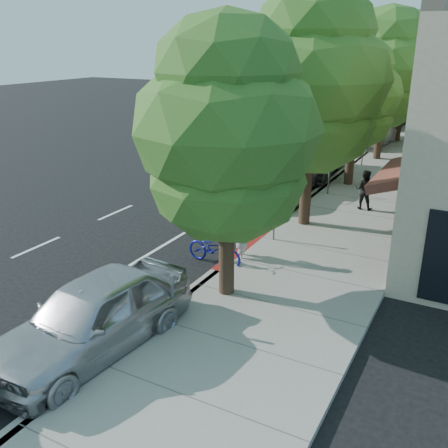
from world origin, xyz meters
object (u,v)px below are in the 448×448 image
Objects in this scene: street_tree_0 at (227,133)px; bicycle at (214,249)px; dark_suv_far at (390,117)px; pedestrian at (364,190)px; cyclist at (243,234)px; street_tree_3 at (386,69)px; street_tree_1 at (312,83)px; street_tree_2 at (356,95)px; dark_sedan at (316,159)px; street_tree_5 at (419,71)px; silver_suv at (276,176)px; white_pickup at (371,130)px; street_tree_4 at (406,63)px; near_car_a at (93,316)px.

bicycle is (-1.30, 1.66, -3.86)m from street_tree_0.
dark_suv_far is 21.29m from pedestrian.
street_tree_3 is at bearing -31.67° from cyclist.
street_tree_1 is at bearing -12.17° from bicycle.
street_tree_3 is at bearing -81.82° from pedestrian.
dark_sedan is at bearing 149.26° from street_tree_2.
street_tree_2 is 4.02m from dark_sedan.
street_tree_3 is at bearing -90.00° from street_tree_5.
silver_suv is 0.96× the size of white_pickup.
street_tree_3 is 16.25m from cyclist.
cyclist reaches higher than pedestrian.
street_tree_0 is at bearing -90.00° from street_tree_3.
pedestrian is at bearing -65.95° from street_tree_2.
silver_suv is 4.06m from dark_sedan.
street_tree_4 is 1.18× the size of street_tree_5.
street_tree_1 is 5.32× the size of pedestrian.
bicycle is at bearing -106.69° from street_tree_1.
street_tree_4 reaches higher than white_pickup.
bicycle is at bearing -92.37° from dark_sedan.
dark_suv_far is (-1.64, -0.27, -3.40)m from street_tree_5.
near_car_a is at bearing -176.59° from bicycle.
cyclist is at bearing 105.89° from street_tree_0.
silver_suv is (-1.81, 6.87, -0.03)m from cyclist.
street_tree_5 is at bearing -86.89° from pedestrian.
cyclist is (-0.65, -9.72, -3.26)m from street_tree_2.
pedestrian is at bearing -81.90° from dark_suv_far.
dark_sedan is 1.04× the size of near_car_a.
street_tree_4 is (-0.00, 12.00, 0.91)m from street_tree_2.
street_tree_1 is 1.59× the size of dark_suv_far.
street_tree_2 is 4.86m from pedestrian.
street_tree_4 is 1.59× the size of dark_sedan.
white_pickup is at bearing -132.81° from street_tree_4.
street_tree_4 is 7.27m from dark_suv_far.
street_tree_0 is 9.44m from pedestrian.
cyclist is 0.34× the size of dark_sedan.
dark_sedan is at bearing -112.49° from street_tree_3.
silver_suv is 3.93× the size of pedestrian.
street_tree_3 is 16.98m from bicycle.
street_tree_1 is at bearing -90.00° from street_tree_2.
street_tree_1 reaches higher than street_tree_3.
white_pickup is at bearing 107.32° from street_tree_3.
cyclist is (-0.65, -3.72, -4.21)m from street_tree_1.
cyclist reaches higher than near_car_a.
street_tree_0 is 4.40m from bicycle.
cyclist is at bearing -93.83° from street_tree_2.
pedestrian reaches higher than silver_suv.
street_tree_4 is at bearing 90.00° from street_tree_2.
street_tree_5 is at bearing 90.00° from street_tree_0.
street_tree_2 is at bearing -90.00° from street_tree_4.
pedestrian is (1.49, 2.67, -4.16)m from street_tree_1.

